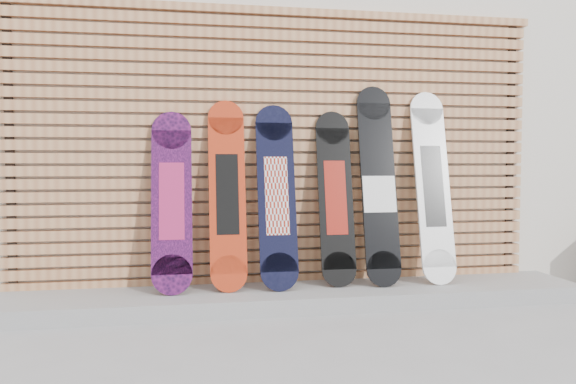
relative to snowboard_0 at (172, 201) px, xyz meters
name	(u,v)px	position (x,y,z in m)	size (l,w,h in m)	color
ground	(327,330)	(0.99, -0.77, -0.79)	(80.00, 80.00, 0.00)	gray
building	(298,105)	(1.49, 2.73, 1.01)	(12.00, 5.00, 3.60)	beige
concrete_step	(286,297)	(0.84, -0.09, -0.73)	(4.60, 0.70, 0.12)	gray
slat_wall	(280,146)	(0.84, 0.20, 0.42)	(4.26, 0.08, 2.29)	#AF7249
snowboard_0	(172,201)	(0.00, 0.00, 0.00)	(0.30, 0.35, 1.35)	black
snowboard_1	(227,194)	(0.41, 0.01, 0.05)	(0.27, 0.33, 1.44)	#AB2C12
snowboard_2	(277,196)	(0.78, -0.01, 0.03)	(0.29, 0.37, 1.41)	black
snowboard_3	(335,198)	(1.26, 0.02, 0.01)	(0.27, 0.31, 1.37)	black
snowboard_4	(379,186)	(1.60, -0.01, 0.10)	(0.28, 0.36, 1.57)	black
snowboard_5	(433,186)	(2.05, -0.01, 0.10)	(0.28, 0.36, 1.54)	white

